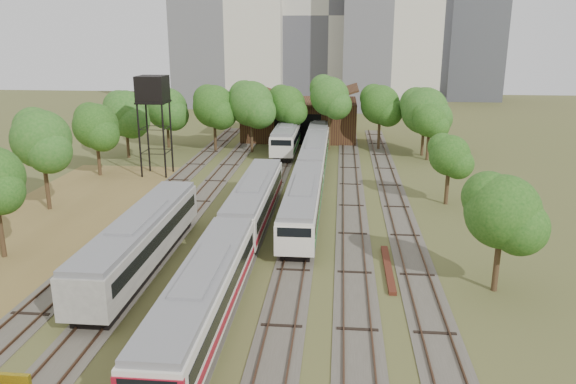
# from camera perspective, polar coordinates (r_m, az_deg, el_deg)

# --- Properties ---
(ground) EXTENTS (240.00, 240.00, 0.00)m
(ground) POSITION_cam_1_polar(r_m,az_deg,el_deg) (28.21, -5.58, -16.47)
(ground) COLOR #475123
(ground) RESTS_ON ground
(tracks) EXTENTS (24.60, 80.00, 0.19)m
(tracks) POSITION_cam_1_polar(r_m,az_deg,el_deg) (50.91, -1.07, -1.19)
(tracks) COLOR #4C473D
(tracks) RESTS_ON ground
(railcar_red_set) EXTENTS (2.76, 34.58, 3.41)m
(railcar_red_set) POSITION_cam_1_polar(r_m,az_deg,el_deg) (37.63, -5.46, -4.76)
(railcar_red_set) COLOR black
(railcar_red_set) RESTS_ON ground
(railcar_green_set) EXTENTS (2.71, 52.07, 3.35)m
(railcar_green_set) POSITION_cam_1_polar(r_m,az_deg,el_deg) (61.91, 2.63, 3.58)
(railcar_green_set) COLOR black
(railcar_green_set) RESTS_ON ground
(railcar_rear) EXTENTS (2.87, 16.08, 3.55)m
(railcar_rear) POSITION_cam_1_polar(r_m,az_deg,el_deg) (73.41, -0.05, 5.66)
(railcar_rear) COLOR black
(railcar_rear) RESTS_ON ground
(old_grey_coach) EXTENTS (2.87, 18.00, 3.55)m
(old_grey_coach) POSITION_cam_1_polar(r_m,az_deg,el_deg) (38.17, -14.68, -4.71)
(old_grey_coach) COLOR black
(old_grey_coach) RESTS_ON ground
(water_tower) EXTENTS (3.07, 3.07, 10.63)m
(water_tower) POSITION_cam_1_polar(r_m,az_deg,el_deg) (61.46, -13.59, 9.86)
(water_tower) COLOR black
(water_tower) RESTS_ON ground
(rail_pile_far) EXTENTS (0.47, 7.48, 0.24)m
(rail_pile_far) POSITION_cam_1_polar(r_m,az_deg,el_deg) (37.73, 10.14, -7.65)
(rail_pile_far) COLOR #542518
(rail_pile_far) RESTS_ON ground
(maintenance_shed) EXTENTS (16.45, 11.55, 7.58)m
(maintenance_shed) POSITION_cam_1_polar(r_m,az_deg,el_deg) (82.41, 1.27, 7.53)
(maintenance_shed) COLOR #341A13
(maintenance_shed) RESTS_ON ground
(tree_band_left) EXTENTS (8.27, 55.69, 8.76)m
(tree_band_left) POSITION_cam_1_polar(r_m,az_deg,el_deg) (49.49, -24.95, 3.51)
(tree_band_left) COLOR #382616
(tree_band_left) RESTS_ON ground
(tree_band_far) EXTENTS (38.91, 8.83, 9.50)m
(tree_band_far) POSITION_cam_1_polar(r_m,az_deg,el_deg) (72.80, 0.35, 8.78)
(tree_band_far) COLOR #382616
(tree_band_far) RESTS_ON ground
(tree_band_right) EXTENTS (5.27, 40.22, 7.20)m
(tree_band_right) POSITION_cam_1_polar(r_m,az_deg,el_deg) (50.17, 16.69, 3.50)
(tree_band_right) COLOR #382616
(tree_band_right) RESTS_ON ground
(tower_left) EXTENTS (22.00, 16.00, 42.00)m
(tower_left) POSITION_cam_1_polar(r_m,az_deg,el_deg) (120.63, -5.85, 18.77)
(tower_left) COLOR beige
(tower_left) RESTS_ON ground
(tower_centre) EXTENTS (20.00, 18.00, 36.00)m
(tower_centre) POSITION_cam_1_polar(r_m,az_deg,el_deg) (123.37, 4.26, 17.35)
(tower_centre) COLOR beige
(tower_centre) RESTS_ON ground
(tower_far_right) EXTENTS (12.00, 12.00, 28.00)m
(tower_far_right) POSITION_cam_1_polar(r_m,az_deg,el_deg) (136.46, 18.35, 14.81)
(tower_far_right) COLOR #44464C
(tower_far_right) RESTS_ON ground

